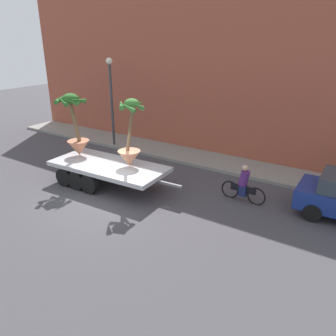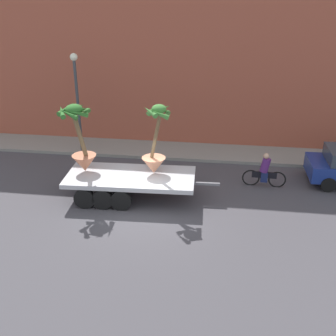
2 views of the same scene
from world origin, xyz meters
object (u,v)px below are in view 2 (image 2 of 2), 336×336
Objects in this scene: flatbed_trailer at (124,180)px; potted_palm_rear at (80,143)px; potted_palm_middle at (155,149)px; street_lamp at (77,91)px; cyclist at (265,172)px.

flatbed_trailer is 2.21× the size of potted_palm_rear.
flatbed_trailer is at bearing -5.28° from potted_palm_rear.
flatbed_trailer is 1.78m from potted_palm_middle.
street_lamp is (-1.45, 4.05, 1.03)m from potted_palm_rear.
flatbed_trailer is at bearing -52.74° from street_lamp.
potted_palm_middle is 6.00m from street_lamp.
potted_palm_rear reaches higher than cyclist.
potted_palm_middle is 4.85m from cyclist.
potted_palm_rear is 1.51× the size of cyclist.
street_lamp reaches higher than potted_palm_rear.
cyclist is at bearing 17.73° from potted_palm_middle.
street_lamp reaches higher than potted_palm_middle.
potted_palm_rear is 7.72m from cyclist.
flatbed_trailer is at bearing -162.74° from cyclist.
cyclist is at bearing 12.14° from potted_palm_rear.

